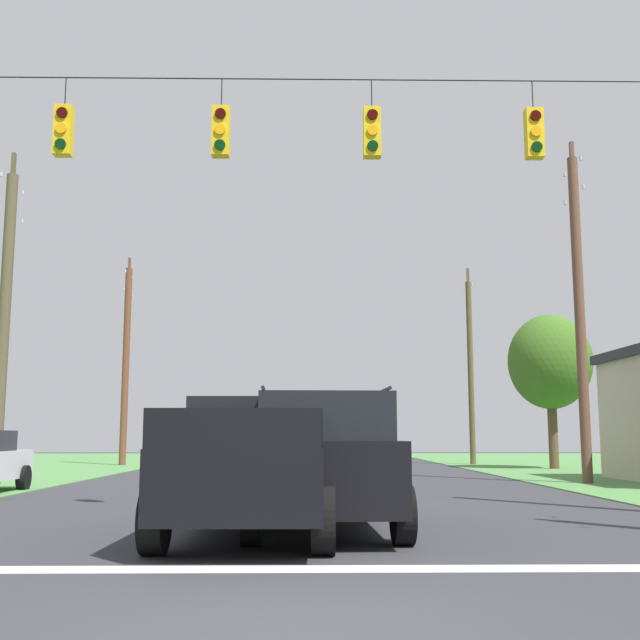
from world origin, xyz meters
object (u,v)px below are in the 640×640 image
(suv_black, at_px, (321,458))
(utility_pole_far_right, at_px, (471,368))
(utility_pole_mid_right, at_px, (579,308))
(utility_pole_far_left, at_px, (126,360))
(utility_pole_mid_left, at_px, (4,317))
(pickup_truck, at_px, (253,466))
(tree_roadside_right, at_px, (550,362))
(overhead_signal_span, at_px, (285,252))

(suv_black, distance_m, utility_pole_far_right, 27.49)
(suv_black, bearing_deg, utility_pole_mid_right, 54.38)
(utility_pole_far_left, bearing_deg, suv_black, -70.70)
(utility_pole_mid_left, bearing_deg, utility_pole_far_right, 41.98)
(pickup_truck, height_order, utility_pole_mid_left, utility_pole_mid_left)
(pickup_truck, height_order, utility_pole_far_right, utility_pole_far_right)
(suv_black, height_order, utility_pole_far_right, utility_pole_far_right)
(utility_pole_mid_left, relative_size, utility_pole_far_left, 1.00)
(utility_pole_mid_right, xyz_separation_m, tree_roadside_right, (2.15, 9.92, -0.71))
(pickup_truck, distance_m, suv_black, 1.08)
(pickup_truck, xyz_separation_m, utility_pole_far_right, (8.75, 26.57, 3.70))
(utility_pole_far_left, bearing_deg, overhead_signal_span, -70.57)
(pickup_truck, height_order, tree_roadside_right, tree_roadside_right)
(utility_pole_far_right, xyz_separation_m, utility_pole_far_left, (-16.61, -0.86, 0.26))
(utility_pole_far_left, distance_m, tree_roadside_right, 19.40)
(utility_pole_far_left, height_order, tree_roadside_right, utility_pole_far_left)
(tree_roadside_right, bearing_deg, utility_pole_far_left, 167.24)
(pickup_truck, relative_size, utility_pole_far_left, 0.55)
(pickup_truck, distance_m, utility_pole_mid_right, 15.14)
(pickup_truck, distance_m, utility_pole_mid_left, 14.51)
(overhead_signal_span, relative_size, utility_pole_mid_left, 1.57)
(overhead_signal_span, distance_m, pickup_truck, 4.42)
(utility_pole_far_right, distance_m, tree_roadside_right, 5.64)
(overhead_signal_span, bearing_deg, utility_pole_far_right, 70.91)
(utility_pole_mid_left, xyz_separation_m, utility_pole_far_left, (0.27, 14.33, 0.09))
(utility_pole_far_left, bearing_deg, tree_roadside_right, -12.76)
(utility_pole_mid_right, distance_m, utility_pole_far_left, 21.98)
(utility_pole_mid_right, xyz_separation_m, utility_pole_far_left, (-16.77, 14.20, -0.25))
(overhead_signal_span, bearing_deg, utility_pole_mid_right, 46.95)
(suv_black, xyz_separation_m, utility_pole_mid_right, (7.92, 11.06, 4.11))
(overhead_signal_span, height_order, utility_pole_mid_left, utility_pole_mid_left)
(overhead_signal_span, height_order, utility_pole_mid_right, utility_pole_mid_right)
(utility_pole_far_right, relative_size, utility_pole_mid_left, 0.98)
(suv_black, xyz_separation_m, utility_pole_far_right, (7.76, 26.12, 3.60))
(utility_pole_far_right, bearing_deg, utility_pole_mid_left, -138.02)
(pickup_truck, height_order, utility_pole_far_left, utility_pole_far_left)
(pickup_truck, bearing_deg, utility_pole_far_left, 107.01)
(overhead_signal_span, height_order, utility_pole_far_right, utility_pole_far_right)
(suv_black, height_order, utility_pole_far_left, utility_pole_far_left)
(utility_pole_far_right, height_order, utility_pole_far_left, utility_pole_far_left)
(suv_black, distance_m, utility_pole_far_left, 27.04)
(pickup_truck, xyz_separation_m, tree_roadside_right, (11.06, 21.42, 3.50))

